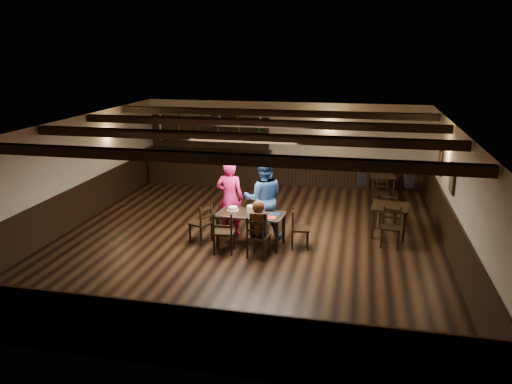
% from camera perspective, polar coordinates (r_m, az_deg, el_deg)
% --- Properties ---
extents(ground, '(10.00, 10.00, 0.00)m').
position_cam_1_polar(ground, '(11.79, -0.91, -5.45)').
color(ground, black).
rests_on(ground, ground).
extents(room_shell, '(9.02, 10.02, 2.71)m').
position_cam_1_polar(room_shell, '(11.29, -0.86, 2.88)').
color(room_shell, beige).
rests_on(room_shell, ground).
extents(dining_table, '(1.56, 0.88, 0.75)m').
position_cam_1_polar(dining_table, '(11.27, -0.58, -2.87)').
color(dining_table, black).
rests_on(dining_table, ground).
extents(chair_near_left, '(0.48, 0.46, 0.95)m').
position_cam_1_polar(chair_near_left, '(10.83, -3.75, -4.32)').
color(chair_near_left, black).
rests_on(chair_near_left, ground).
extents(chair_near_right, '(0.51, 0.49, 0.92)m').
position_cam_1_polar(chair_near_right, '(10.58, 0.12, -4.90)').
color(chair_near_right, black).
rests_on(chair_near_right, ground).
extents(chair_end_left, '(0.54, 0.55, 0.91)m').
position_cam_1_polar(chair_end_left, '(11.49, -6.06, -3.29)').
color(chair_end_left, black).
rests_on(chair_end_left, ground).
extents(chair_end_right, '(0.46, 0.48, 0.90)m').
position_cam_1_polar(chair_end_right, '(11.19, 4.67, -3.82)').
color(chair_end_right, black).
rests_on(chair_end_right, ground).
extents(chair_far_pushed, '(0.49, 0.48, 0.85)m').
position_cam_1_polar(chair_far_pushed, '(12.57, -2.88, -1.65)').
color(chair_far_pushed, black).
rests_on(chair_far_pushed, ground).
extents(woman_pink, '(0.66, 0.43, 1.80)m').
position_cam_1_polar(woman_pink, '(11.89, -3.00, -0.67)').
color(woman_pink, '#EA1860').
rests_on(woman_pink, ground).
extents(man_blue, '(1.06, 0.90, 1.92)m').
position_cam_1_polar(man_blue, '(11.61, 0.86, -0.78)').
color(man_blue, navy).
rests_on(man_blue, ground).
extents(seated_person, '(0.35, 0.52, 0.85)m').
position_cam_1_polar(seated_person, '(10.53, 0.28, -3.24)').
color(seated_person, black).
rests_on(seated_person, ground).
extents(cake, '(0.26, 0.26, 0.08)m').
position_cam_1_polar(cake, '(11.45, -2.65, -1.92)').
color(cake, white).
rests_on(cake, dining_table).
extents(plate_stack_a, '(0.19, 0.19, 0.18)m').
position_cam_1_polar(plate_stack_a, '(11.21, -0.56, -2.02)').
color(plate_stack_a, white).
rests_on(plate_stack_a, dining_table).
extents(plate_stack_b, '(0.15, 0.15, 0.17)m').
position_cam_1_polar(plate_stack_b, '(11.17, 0.52, -2.11)').
color(plate_stack_b, white).
rests_on(plate_stack_b, dining_table).
extents(tea_light, '(0.05, 0.05, 0.06)m').
position_cam_1_polar(tea_light, '(11.26, 0.04, -2.30)').
color(tea_light, '#A5A8AD').
rests_on(tea_light, dining_table).
extents(salt_shaker, '(0.03, 0.03, 0.09)m').
position_cam_1_polar(salt_shaker, '(11.07, 1.26, -2.51)').
color(salt_shaker, silver).
rests_on(salt_shaker, dining_table).
extents(pepper_shaker, '(0.04, 0.04, 0.10)m').
position_cam_1_polar(pepper_shaker, '(11.05, 1.51, -2.52)').
color(pepper_shaker, '#A5A8AD').
rests_on(pepper_shaker, dining_table).
extents(drink_glass, '(0.08, 0.08, 0.13)m').
position_cam_1_polar(drink_glass, '(11.27, 0.79, -2.08)').
color(drink_glass, silver).
rests_on(drink_glass, dining_table).
extents(menu_red, '(0.32, 0.23, 0.00)m').
position_cam_1_polar(menu_red, '(10.99, 1.51, -2.88)').
color(menu_red, '#A03011').
rests_on(menu_red, dining_table).
extents(menu_blue, '(0.28, 0.20, 0.00)m').
position_cam_1_polar(menu_blue, '(11.21, 2.05, -2.50)').
color(menu_blue, '#0E2146').
rests_on(menu_blue, dining_table).
extents(bar_counter, '(4.17, 0.70, 2.20)m').
position_cam_1_polar(bar_counter, '(16.55, -5.45, 3.47)').
color(bar_counter, black).
rests_on(bar_counter, ground).
extents(back_table_a, '(0.93, 0.93, 0.75)m').
position_cam_1_polar(back_table_a, '(12.23, 15.10, -1.97)').
color(back_table_a, black).
rests_on(back_table_a, ground).
extents(back_table_b, '(0.79, 0.79, 0.75)m').
position_cam_1_polar(back_table_b, '(15.09, 14.22, 1.46)').
color(back_table_b, black).
rests_on(back_table_b, ground).
extents(bg_patron_left, '(0.29, 0.40, 0.74)m').
position_cam_1_polar(bg_patron_left, '(14.93, 12.02, 2.22)').
color(bg_patron_left, black).
rests_on(bg_patron_left, ground).
extents(bg_patron_right, '(0.27, 0.40, 0.78)m').
position_cam_1_polar(bg_patron_right, '(15.04, 17.16, 2.03)').
color(bg_patron_right, black).
rests_on(bg_patron_right, ground).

